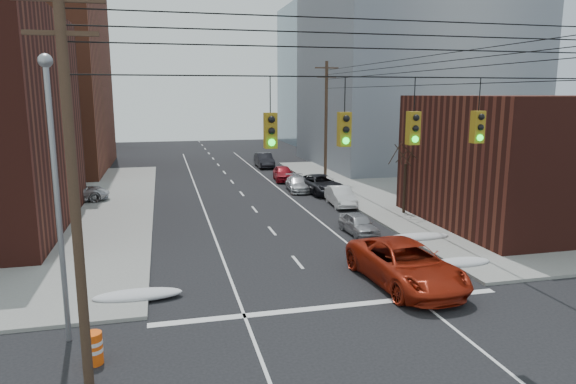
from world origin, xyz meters
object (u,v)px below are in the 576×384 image
parked_car_e (283,173)px  parked_car_a (359,224)px  red_pickup (406,264)px  parked_car_c (321,184)px  parked_car_b (341,196)px  lot_car_a (29,205)px  construction_barrel (93,348)px  parked_car_f (264,160)px  parked_car_d (298,184)px  lot_car_b (75,192)px

parked_car_e → parked_car_a: bearing=-84.1°
red_pickup → parked_car_c: size_ratio=1.22×
parked_car_b → lot_car_a: size_ratio=0.90×
red_pickup → construction_barrel: size_ratio=6.56×
red_pickup → parked_car_f: 36.80m
red_pickup → construction_barrel: bearing=-166.6°
red_pickup → parked_car_f: size_ratio=1.38×
parked_car_c → parked_car_d: (-1.60, 1.37, -0.13)m
parked_car_a → parked_car_b: 7.79m
parked_car_b → parked_car_a: bearing=-97.9°
red_pickup → lot_car_a: (-18.63, 16.66, 0.01)m
parked_car_a → parked_car_c: size_ratio=0.66×
parked_car_a → parked_car_c: bearing=80.9°
parked_car_b → lot_car_b: bearing=167.6°
red_pickup → parked_car_c: red_pickup is taller
parked_car_e → parked_car_f: (0.01, 9.36, 0.07)m
parked_car_a → parked_car_f: bearing=88.1°
lot_car_b → red_pickup: bearing=-147.1°
parked_car_e → construction_barrel: size_ratio=4.17×
parked_car_e → lot_car_b: bearing=-154.9°
parked_car_e → parked_car_d: bearing=-84.1°
parked_car_c → lot_car_b: lot_car_b is taller
lot_car_a → lot_car_b: 5.12m
parked_car_f → lot_car_a: lot_car_a is taller
parked_car_a → lot_car_b: (-17.56, 13.21, 0.23)m
parked_car_c → parked_car_f: 16.19m
red_pickup → parked_car_d: 22.07m
parked_car_a → parked_car_f: (0.01, 28.67, 0.17)m
parked_car_b → lot_car_a: (-21.28, 0.93, 0.23)m
lot_car_a → construction_barrel: 21.46m
construction_barrel → parked_car_f: bearing=71.9°
parked_car_b → parked_car_e: bearing=101.7°
parked_car_c → parked_car_f: parked_car_f is taller
parked_car_b → lot_car_a: 21.30m
parked_car_a → parked_car_b: bearing=76.3°
parked_car_b → parked_car_d: bearing=108.1°
parked_car_c → parked_car_b: bearing=-97.4°
parked_car_b → parked_car_e: size_ratio=1.01×
parked_car_c → parked_car_e: size_ratio=1.29×
parked_car_e → lot_car_b: lot_car_b is taller
lot_car_a → parked_car_f: bearing=-37.6°
parked_car_c → construction_barrel: parked_car_c is taller
red_pickup → parked_car_d: red_pickup is taller
parked_car_d → lot_car_b: size_ratio=0.86×
parked_car_c → parked_car_d: size_ratio=1.27×
parked_car_d → construction_barrel: size_ratio=4.26×
parked_car_a → construction_barrel: parked_car_a is taller
construction_barrel → parked_car_d: bearing=62.8°
lot_car_a → construction_barrel: (6.38, -20.49, -0.41)m
red_pickup → parked_car_d: (1.05, 22.05, -0.30)m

